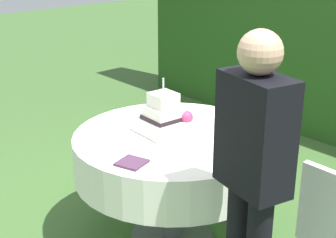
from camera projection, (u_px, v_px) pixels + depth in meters
name	position (u px, v px, depth m)	size (l,w,h in m)	color
ground_plane	(172.00, 237.00, 3.46)	(20.00, 20.00, 0.00)	#3D602D
cake_table	(173.00, 155.00, 3.24)	(1.27, 1.27, 0.76)	#4C4C51
wedding_cake	(164.00, 118.00, 3.20)	(0.30, 0.30, 0.36)	white
serving_plate_near	(170.00, 163.00, 2.80)	(0.14, 0.14, 0.01)	white
serving_plate_far	(124.00, 122.00, 3.38)	(0.14, 0.14, 0.01)	white
serving_plate_left	(195.00, 155.00, 2.90)	(0.11, 0.11, 0.01)	white
serving_plate_right	(205.00, 115.00, 3.51)	(0.12, 0.12, 0.01)	white
napkin_stack	(132.00, 163.00, 2.80)	(0.15, 0.15, 0.01)	#4C2D47
standing_person	(252.00, 173.00, 2.34)	(0.40, 0.27, 1.60)	black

